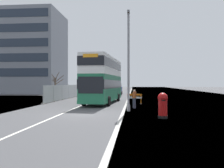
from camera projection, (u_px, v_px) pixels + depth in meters
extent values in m
cube|color=#424244|center=(81.00, 115.00, 17.54)|extent=(140.00, 280.00, 0.10)
cube|color=#B2AFA8|center=(122.00, 115.00, 17.26)|extent=(0.24, 196.00, 0.01)
cube|color=silver|center=(61.00, 114.00, 17.67)|extent=(0.16, 168.00, 0.01)
cube|color=#1E6B47|center=(103.00, 88.00, 27.56)|extent=(3.44, 11.57, 2.81)
cube|color=white|center=(103.00, 74.00, 27.55)|extent=(3.44, 11.57, 0.40)
cube|color=white|center=(103.00, 65.00, 27.55)|extent=(3.41, 11.45, 1.60)
cube|color=black|center=(103.00, 84.00, 27.55)|extent=(3.48, 11.69, 0.90)
cube|color=black|center=(103.00, 65.00, 27.55)|extent=(3.46, 11.63, 0.88)
cube|color=black|center=(90.00, 85.00, 21.91)|extent=(2.34, 0.25, 1.55)
cube|color=orange|center=(90.00, 56.00, 21.91)|extent=(1.40, 0.17, 0.32)
cube|color=#1E6B47|center=(103.00, 98.00, 27.56)|extent=(3.48, 11.69, 0.36)
cylinder|color=black|center=(84.00, 101.00, 24.29)|extent=(0.38, 1.02, 1.00)
cylinder|color=black|center=(109.00, 101.00, 23.86)|extent=(0.38, 1.02, 1.00)
cylinder|color=black|center=(99.00, 97.00, 30.86)|extent=(0.38, 1.02, 1.00)
cylinder|color=black|center=(118.00, 97.00, 30.44)|extent=(0.38, 1.02, 1.00)
cylinder|color=gray|center=(128.00, 62.00, 19.59)|extent=(0.18, 0.18, 7.95)
cube|color=slate|center=(128.00, 12.00, 19.58)|extent=(0.20, 0.70, 0.20)
cylinder|color=gray|center=(128.00, 108.00, 19.60)|extent=(0.29, 0.29, 0.50)
cylinder|color=black|center=(163.00, 117.00, 15.56)|extent=(0.63, 0.63, 0.18)
cylinder|color=#AD0F0F|center=(163.00, 107.00, 15.56)|extent=(0.58, 0.58, 1.15)
sphere|color=#AD0F0F|center=(163.00, 98.00, 15.55)|extent=(0.65, 0.65, 0.65)
cube|color=black|center=(163.00, 100.00, 15.26)|extent=(0.22, 0.03, 0.07)
cube|color=orange|center=(134.00, 95.00, 26.38)|extent=(1.62, 0.31, 0.20)
cube|color=white|center=(134.00, 98.00, 26.38)|extent=(1.62, 0.31, 0.20)
cube|color=orange|center=(128.00, 99.00, 26.55)|extent=(0.08, 0.08, 1.02)
cube|color=black|center=(128.00, 103.00, 26.55)|extent=(0.20, 0.46, 0.08)
cube|color=orange|center=(141.00, 99.00, 26.22)|extent=(0.08, 0.08, 1.02)
cube|color=black|center=(141.00, 104.00, 26.22)|extent=(0.20, 0.46, 0.08)
cube|color=#A8AAAD|center=(49.00, 94.00, 27.66)|extent=(0.04, 3.26, 1.99)
cube|color=#A8AAAD|center=(58.00, 93.00, 31.05)|extent=(0.04, 3.26, 1.99)
cube|color=#A8AAAD|center=(65.00, 92.00, 34.44)|extent=(0.04, 3.26, 1.99)
cube|color=#A8AAAD|center=(71.00, 91.00, 37.82)|extent=(0.04, 3.26, 1.99)
cube|color=#A8AAAD|center=(77.00, 90.00, 41.21)|extent=(0.04, 3.26, 1.99)
cube|color=#A8AAAD|center=(81.00, 90.00, 44.60)|extent=(0.04, 3.26, 1.99)
cube|color=#A8AAAD|center=(85.00, 89.00, 47.98)|extent=(0.04, 3.26, 1.99)
cube|color=#A8AAAD|center=(88.00, 89.00, 51.37)|extent=(0.04, 3.26, 1.99)
cylinder|color=#939699|center=(43.00, 95.00, 25.97)|extent=(0.06, 0.06, 2.09)
cube|color=gray|center=(43.00, 104.00, 25.97)|extent=(0.44, 0.20, 0.12)
cylinder|color=#939699|center=(54.00, 93.00, 29.36)|extent=(0.06, 0.06, 2.09)
cube|color=gray|center=(54.00, 101.00, 29.36)|extent=(0.44, 0.20, 0.12)
cylinder|color=#939699|center=(62.00, 92.00, 32.74)|extent=(0.06, 0.06, 2.09)
cube|color=gray|center=(62.00, 100.00, 32.75)|extent=(0.44, 0.20, 0.12)
cylinder|color=#939699|center=(69.00, 91.00, 36.13)|extent=(0.06, 0.06, 2.09)
cube|color=gray|center=(69.00, 98.00, 36.13)|extent=(0.44, 0.20, 0.12)
cylinder|color=#939699|center=(74.00, 91.00, 39.52)|extent=(0.06, 0.06, 2.09)
cube|color=gray|center=(74.00, 97.00, 39.52)|extent=(0.44, 0.20, 0.12)
cylinder|color=#939699|center=(79.00, 90.00, 42.90)|extent=(0.06, 0.06, 2.09)
cube|color=gray|center=(79.00, 96.00, 42.90)|extent=(0.44, 0.20, 0.12)
cylinder|color=#939699|center=(83.00, 90.00, 46.29)|extent=(0.06, 0.06, 2.09)
cube|color=gray|center=(83.00, 95.00, 46.29)|extent=(0.44, 0.20, 0.12)
cylinder|color=#939699|center=(86.00, 89.00, 49.67)|extent=(0.06, 0.06, 2.09)
cube|color=gray|center=(86.00, 94.00, 49.68)|extent=(0.44, 0.20, 0.12)
cylinder|color=#939699|center=(89.00, 89.00, 53.06)|extent=(0.06, 0.06, 2.09)
cube|color=gray|center=(89.00, 93.00, 53.06)|extent=(0.44, 0.20, 0.12)
cube|color=gray|center=(116.00, 92.00, 44.07)|extent=(1.72, 4.04, 1.18)
cube|color=black|center=(116.00, 86.00, 44.07)|extent=(1.58, 2.22, 0.81)
cylinder|color=black|center=(121.00, 94.00, 45.25)|extent=(0.20, 0.60, 0.60)
cylinder|color=black|center=(112.00, 94.00, 45.40)|extent=(0.20, 0.60, 0.60)
cylinder|color=black|center=(120.00, 94.00, 42.75)|extent=(0.20, 0.60, 0.60)
cylinder|color=black|center=(111.00, 94.00, 42.90)|extent=(0.20, 0.60, 0.60)
cube|color=navy|center=(117.00, 90.00, 51.07)|extent=(1.86, 3.85, 1.36)
cube|color=black|center=(117.00, 85.00, 51.07)|extent=(1.71, 2.12, 0.67)
cylinder|color=black|center=(122.00, 92.00, 52.18)|extent=(0.20, 0.60, 0.60)
cylinder|color=black|center=(113.00, 92.00, 52.34)|extent=(0.20, 0.60, 0.60)
cylinder|color=black|center=(121.00, 93.00, 49.80)|extent=(0.20, 0.60, 0.60)
cylinder|color=black|center=(112.00, 93.00, 49.96)|extent=(0.20, 0.60, 0.60)
cube|color=gray|center=(105.00, 89.00, 60.07)|extent=(1.79, 4.38, 1.39)
cube|color=black|center=(105.00, 85.00, 60.07)|extent=(1.65, 2.41, 0.82)
cylinder|color=black|center=(109.00, 91.00, 61.35)|extent=(0.20, 0.60, 0.60)
cylinder|color=black|center=(102.00, 91.00, 61.51)|extent=(0.20, 0.60, 0.60)
cylinder|color=black|center=(108.00, 91.00, 58.64)|extent=(0.20, 0.60, 0.60)
cylinder|color=black|center=(101.00, 91.00, 58.80)|extent=(0.20, 0.60, 0.60)
cylinder|color=#4C3D2D|center=(55.00, 86.00, 51.35)|extent=(0.32, 0.32, 3.48)
cylinder|color=#4C3D2D|center=(59.00, 79.00, 51.34)|extent=(1.90, 0.29, 1.61)
cylinder|color=#4C3D2D|center=(59.00, 82.00, 51.82)|extent=(1.59, 1.25, 1.24)
cylinder|color=#4C3D2D|center=(56.00, 78.00, 52.08)|extent=(0.17, 1.58, 1.76)
cylinder|color=#4C3D2D|center=(52.00, 80.00, 51.80)|extent=(1.58, 0.94, 1.26)
cylinder|color=#4C3D2D|center=(53.00, 76.00, 51.15)|extent=(0.76, 0.59, 1.03)
cylinder|color=#4C3D2D|center=(54.00, 80.00, 50.70)|extent=(0.13, 1.36, 1.03)
cylinder|color=#4C3D2D|center=(57.00, 76.00, 50.72)|extent=(1.38, 1.30, 1.73)
cylinder|color=#4C3D2D|center=(63.00, 85.00, 66.25)|extent=(0.38, 0.38, 3.42)
cylinder|color=#4C3D2D|center=(65.00, 80.00, 66.12)|extent=(1.17, 0.31, 1.31)
cylinder|color=#4C3D2D|center=(63.00, 82.00, 66.78)|extent=(0.36, 1.20, 1.06)
cylinder|color=#4C3D2D|center=(62.00, 79.00, 66.37)|extent=(0.93, 0.35, 1.31)
cylinder|color=#4C3D2D|center=(63.00, 79.00, 65.78)|extent=(0.48, 1.09, 1.11)
cylinder|color=#2D3342|center=(134.00, 103.00, 21.86)|extent=(0.29, 0.29, 0.92)
cylinder|color=#99471E|center=(134.00, 95.00, 21.86)|extent=(0.34, 0.34, 0.55)
sphere|color=tan|center=(134.00, 91.00, 21.86)|extent=(0.22, 0.22, 0.22)
cube|color=gray|center=(18.00, 53.00, 58.36)|extent=(21.12, 13.09, 19.16)
cube|color=#232D3D|center=(3.00, 72.00, 51.82)|extent=(19.86, 0.08, 1.79)
cube|color=#232D3D|center=(3.00, 58.00, 51.81)|extent=(19.86, 0.08, 1.79)
cube|color=#232D3D|center=(3.00, 43.00, 51.80)|extent=(19.86, 0.08, 1.79)
cube|color=#232D3D|center=(3.00, 28.00, 51.80)|extent=(19.86, 0.08, 1.79)
cube|color=#232D3D|center=(3.00, 13.00, 51.79)|extent=(19.86, 0.08, 1.79)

